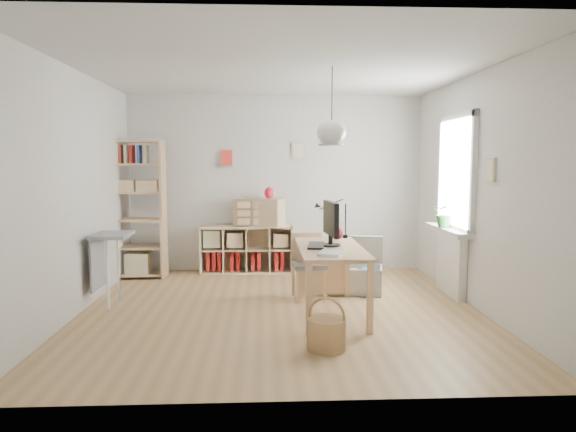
{
  "coord_description": "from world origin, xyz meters",
  "views": [
    {
      "loc": [
        -0.18,
        -5.71,
        1.68
      ],
      "look_at": [
        0.1,
        0.3,
        1.05
      ],
      "focal_mm": 32.0,
      "sensor_mm": 36.0,
      "label": 1
    }
  ],
  "objects_px": {
    "chair": "(308,261)",
    "drawer_chest": "(259,212)",
    "storage_chest": "(357,274)",
    "desk": "(331,255)",
    "cube_shelf": "(245,253)",
    "tall_bookshelf": "(136,203)",
    "monitor": "(331,221)"
  },
  "relations": [
    {
      "from": "cube_shelf",
      "to": "chair",
      "type": "distance_m",
      "value": 1.76
    },
    {
      "from": "tall_bookshelf",
      "to": "desk",
      "type": "bearing_deg",
      "value": -37.01
    },
    {
      "from": "monitor",
      "to": "drawer_chest",
      "type": "xyz_separation_m",
      "value": [
        -0.81,
        2.11,
        -0.1
      ]
    },
    {
      "from": "cube_shelf",
      "to": "tall_bookshelf",
      "type": "xyz_separation_m",
      "value": [
        -1.56,
        -0.28,
        0.79
      ]
    },
    {
      "from": "storage_chest",
      "to": "monitor",
      "type": "height_order",
      "value": "monitor"
    },
    {
      "from": "cube_shelf",
      "to": "chair",
      "type": "relative_size",
      "value": 1.75
    },
    {
      "from": "desk",
      "to": "tall_bookshelf",
      "type": "relative_size",
      "value": 0.75
    },
    {
      "from": "desk",
      "to": "chair",
      "type": "bearing_deg",
      "value": 105.53
    },
    {
      "from": "tall_bookshelf",
      "to": "storage_chest",
      "type": "height_order",
      "value": "tall_bookshelf"
    },
    {
      "from": "chair",
      "to": "tall_bookshelf",
      "type": "bearing_deg",
      "value": 146.47
    },
    {
      "from": "desk",
      "to": "monitor",
      "type": "distance_m",
      "value": 0.38
    },
    {
      "from": "chair",
      "to": "storage_chest",
      "type": "relative_size",
      "value": 0.9
    },
    {
      "from": "desk",
      "to": "drawer_chest",
      "type": "height_order",
      "value": "drawer_chest"
    },
    {
      "from": "desk",
      "to": "drawer_chest",
      "type": "bearing_deg",
      "value": 110.2
    },
    {
      "from": "storage_chest",
      "to": "drawer_chest",
      "type": "xyz_separation_m",
      "value": [
        -1.28,
        1.22,
        0.7
      ]
    },
    {
      "from": "desk",
      "to": "cube_shelf",
      "type": "height_order",
      "value": "desk"
    },
    {
      "from": "monitor",
      "to": "drawer_chest",
      "type": "height_order",
      "value": "monitor"
    },
    {
      "from": "desk",
      "to": "storage_chest",
      "type": "height_order",
      "value": "desk"
    },
    {
      "from": "storage_chest",
      "to": "drawer_chest",
      "type": "relative_size",
      "value": 1.23
    },
    {
      "from": "storage_chest",
      "to": "drawer_chest",
      "type": "bearing_deg",
      "value": 150.31
    },
    {
      "from": "desk",
      "to": "drawer_chest",
      "type": "distance_m",
      "value": 2.35
    },
    {
      "from": "cube_shelf",
      "to": "storage_chest",
      "type": "relative_size",
      "value": 1.58
    },
    {
      "from": "desk",
      "to": "chair",
      "type": "distance_m",
      "value": 0.74
    },
    {
      "from": "storage_chest",
      "to": "desk",
      "type": "bearing_deg",
      "value": -102.26
    },
    {
      "from": "cube_shelf",
      "to": "drawer_chest",
      "type": "height_order",
      "value": "drawer_chest"
    },
    {
      "from": "tall_bookshelf",
      "to": "storage_chest",
      "type": "bearing_deg",
      "value": -17.76
    },
    {
      "from": "cube_shelf",
      "to": "chair",
      "type": "xyz_separation_m",
      "value": [
        0.83,
        -1.55,
        0.16
      ]
    },
    {
      "from": "storage_chest",
      "to": "monitor",
      "type": "relative_size",
      "value": 1.55
    },
    {
      "from": "chair",
      "to": "drawer_chest",
      "type": "bearing_deg",
      "value": 106.55
    },
    {
      "from": "chair",
      "to": "cube_shelf",
      "type": "bearing_deg",
      "value": 112.59
    },
    {
      "from": "tall_bookshelf",
      "to": "storage_chest",
      "type": "relative_size",
      "value": 2.25
    },
    {
      "from": "chair",
      "to": "drawer_chest",
      "type": "xyz_separation_m",
      "value": [
        -0.62,
        1.51,
        0.47
      ]
    }
  ]
}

